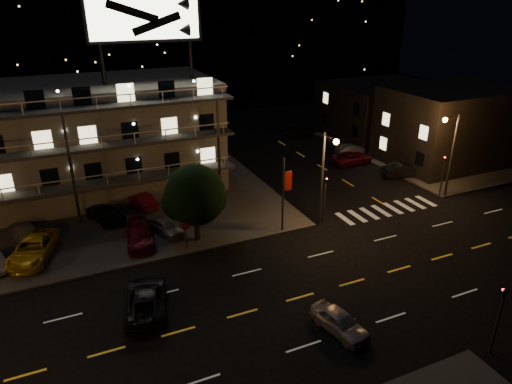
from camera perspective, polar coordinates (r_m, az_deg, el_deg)
name	(u,v)px	position (r m, az deg, el deg)	size (l,w,h in m)	color
ground	(272,305)	(29.38, 2.02, -13.96)	(140.00, 140.00, 0.00)	black
curb_nw	(29,215)	(44.72, -26.50, -2.60)	(44.00, 24.00, 0.15)	#3D3D3B
curb_ne	(419,151)	(60.19, 19.72, 4.86)	(16.00, 24.00, 0.15)	#3D3D3B
motel	(66,140)	(46.49, -22.67, 6.01)	(28.00, 13.80, 18.10)	gray
side_bldg_front	(449,126)	(56.39, 23.02, 7.62)	(14.06, 10.00, 8.50)	black
side_bldg_back	(381,110)	(65.04, 15.35, 9.87)	(14.06, 12.00, 7.00)	black
hill_backdrop	(70,34)	(90.01, -22.27, 17.79)	(120.00, 25.00, 24.00)	black
streetlight_nc	(325,170)	(36.81, 8.65, 2.68)	(0.44, 1.92, 8.00)	#2D2D30
streetlight_ne	(450,148)	(45.59, 23.12, 5.11)	(1.92, 0.44, 8.00)	#2D2D30
signal_nw	(325,194)	(38.40, 8.62, -0.28)	(0.20, 0.27, 4.60)	#2D2D30
signal_sw	(499,314)	(27.64, 28.14, -13.29)	(0.20, 0.27, 4.60)	#2D2D30
signal_ne	(443,172)	(46.35, 22.36, 2.37)	(0.27, 0.20, 4.60)	#2D2D30
banner_north	(284,193)	(36.14, 3.52, -0.11)	(0.83, 0.16, 6.40)	#2D2D30
stop_sign	(186,231)	(34.40, -8.78, -4.83)	(0.91, 0.11, 2.61)	#2D2D30
tree	(195,197)	(34.80, -7.67, -0.60)	(4.86, 4.68, 6.12)	black
lot_car_2	(34,249)	(36.97, -26.01, -6.41)	(2.56, 5.55, 1.54)	gold
lot_car_3	(140,234)	(36.45, -14.35, -5.11)	(2.02, 4.96, 1.44)	maroon
lot_car_4	(166,227)	(37.31, -11.13, -4.28)	(1.45, 3.62, 1.23)	#98979D
lot_car_7	(24,231)	(40.24, -26.97, -4.41)	(1.77, 4.35, 1.26)	#98979D
lot_car_8	(105,213)	(40.58, -18.34, -2.51)	(1.79, 4.44, 1.51)	black
lot_car_9	(140,200)	(42.36, -14.28, -1.04)	(1.40, 4.02, 1.32)	maroon
side_car_0	(404,170)	(50.85, 18.07, 2.59)	(1.57, 4.50, 1.48)	black
side_car_1	(352,158)	(53.41, 11.87, 4.19)	(2.30, 4.99, 1.39)	maroon
side_car_2	(351,149)	(56.78, 11.79, 5.28)	(1.76, 4.33, 1.26)	#98979D
side_car_3	(297,132)	(62.83, 5.15, 7.54)	(1.75, 4.36, 1.48)	black
road_car_east	(340,322)	(27.51, 10.42, -15.68)	(1.54, 3.82, 1.30)	#98979D
road_car_west	(146,299)	(29.45, -13.56, -12.85)	(2.42, 5.25, 1.46)	black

